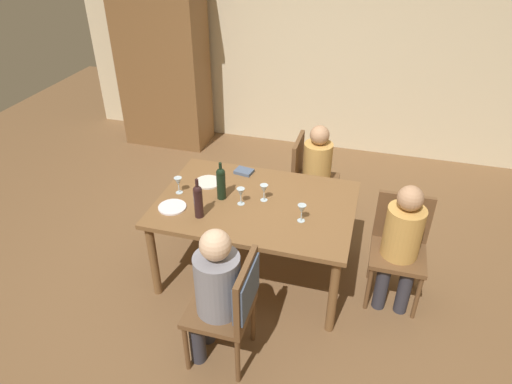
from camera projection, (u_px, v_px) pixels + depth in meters
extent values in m
plane|color=brown|center=(256.00, 270.00, 4.20)|extent=(10.00, 10.00, 0.00)
cube|color=beige|center=(316.00, 45.00, 5.71)|extent=(6.40, 0.12, 2.70)
cube|color=brown|center=(164.00, 67.00, 5.95)|extent=(1.10, 0.56, 2.10)
cube|color=brown|center=(256.00, 204.00, 3.80)|extent=(1.63, 1.13, 0.04)
cylinder|color=brown|center=(154.00, 260.00, 3.77)|extent=(0.07, 0.07, 0.72)
cylinder|color=brown|center=(333.00, 296.00, 3.43)|extent=(0.07, 0.07, 0.72)
cylinder|color=brown|center=(198.00, 197.00, 4.58)|extent=(0.07, 0.07, 0.72)
cylinder|color=brown|center=(347.00, 221.00, 4.24)|extent=(0.07, 0.07, 0.72)
cylinder|color=brown|center=(186.00, 348.00, 3.20)|extent=(0.04, 0.04, 0.44)
cylinder|color=brown|center=(206.00, 309.00, 3.51)|extent=(0.04, 0.04, 0.44)
cylinder|color=brown|center=(238.00, 360.00, 3.12)|extent=(0.04, 0.04, 0.44)
cylinder|color=brown|center=(253.00, 319.00, 3.42)|extent=(0.04, 0.04, 0.44)
cube|color=brown|center=(219.00, 310.00, 3.18)|extent=(0.44, 0.44, 0.04)
cube|color=brown|center=(246.00, 291.00, 3.01)|extent=(0.04, 0.44, 0.44)
cube|color=#4C5B75|center=(246.00, 288.00, 3.00)|extent=(0.07, 0.40, 0.31)
cylinder|color=brown|center=(335.00, 195.00, 4.87)|extent=(0.04, 0.04, 0.44)
cylinder|color=brown|center=(330.00, 215.00, 4.56)|extent=(0.04, 0.04, 0.44)
cylinder|color=brown|center=(300.00, 190.00, 4.96)|extent=(0.04, 0.04, 0.44)
cylinder|color=brown|center=(293.00, 209.00, 4.65)|extent=(0.04, 0.04, 0.44)
cube|color=brown|center=(316.00, 182.00, 4.63)|extent=(0.44, 0.44, 0.04)
cube|color=brown|center=(298.00, 159.00, 4.55)|extent=(0.04, 0.44, 0.44)
cylinder|color=brown|center=(417.00, 298.00, 3.61)|extent=(0.04, 0.04, 0.44)
cylinder|color=brown|center=(368.00, 288.00, 3.70)|extent=(0.04, 0.04, 0.44)
cylinder|color=brown|center=(416.00, 267.00, 3.92)|extent=(0.04, 0.04, 0.44)
cylinder|color=brown|center=(371.00, 259.00, 4.00)|extent=(0.04, 0.04, 0.44)
cube|color=brown|center=(398.00, 255.00, 3.68)|extent=(0.44, 0.44, 0.04)
cube|color=brown|center=(403.00, 217.00, 3.71)|extent=(0.44, 0.04, 0.44)
cylinder|color=#33333D|center=(197.00, 338.00, 3.27)|extent=(0.11, 0.11, 0.46)
cylinder|color=#33333D|center=(207.00, 318.00, 3.42)|extent=(0.11, 0.11, 0.46)
cylinder|color=gray|center=(218.00, 285.00, 3.05)|extent=(0.31, 0.31, 0.48)
sphere|color=beige|center=(215.00, 245.00, 2.87)|extent=(0.21, 0.21, 0.21)
cylinder|color=#33333D|center=(328.00, 199.00, 4.80)|extent=(0.10, 0.10, 0.46)
cylinder|color=#33333D|center=(326.00, 207.00, 4.66)|extent=(0.10, 0.10, 0.46)
cylinder|color=tan|center=(317.00, 164.00, 4.52)|extent=(0.28, 0.28, 0.43)
sphere|color=tan|center=(320.00, 135.00, 4.35)|extent=(0.19, 0.19, 0.19)
cylinder|color=#33333D|center=(404.00, 290.00, 3.67)|extent=(0.11, 0.11, 0.46)
cylinder|color=#33333D|center=(382.00, 286.00, 3.71)|extent=(0.11, 0.11, 0.46)
cylinder|color=tan|center=(403.00, 233.00, 3.55)|extent=(0.30, 0.30, 0.45)
sphere|color=tan|center=(410.00, 198.00, 3.38)|extent=(0.20, 0.20, 0.20)
cylinder|color=black|center=(221.00, 186.00, 3.78)|extent=(0.08, 0.08, 0.23)
sphere|color=black|center=(221.00, 173.00, 3.71)|extent=(0.08, 0.08, 0.08)
cylinder|color=black|center=(220.00, 167.00, 3.68)|extent=(0.03, 0.03, 0.08)
cylinder|color=black|center=(199.00, 204.00, 3.56)|extent=(0.07, 0.07, 0.23)
sphere|color=black|center=(197.00, 190.00, 3.49)|extent=(0.07, 0.07, 0.07)
cylinder|color=black|center=(197.00, 184.00, 3.46)|extent=(0.03, 0.03, 0.09)
cylinder|color=silver|center=(179.00, 192.00, 3.91)|extent=(0.06, 0.06, 0.00)
cylinder|color=silver|center=(179.00, 189.00, 3.89)|extent=(0.01, 0.01, 0.07)
cone|color=silver|center=(178.00, 182.00, 3.85)|extent=(0.07, 0.07, 0.07)
cylinder|color=silver|center=(301.00, 221.00, 3.57)|extent=(0.06, 0.06, 0.00)
cylinder|color=silver|center=(301.00, 217.00, 3.55)|extent=(0.01, 0.01, 0.07)
cone|color=silver|center=(302.00, 209.00, 3.51)|extent=(0.07, 0.07, 0.07)
cylinder|color=silver|center=(241.00, 204.00, 3.77)|extent=(0.06, 0.06, 0.00)
cylinder|color=silver|center=(241.00, 200.00, 3.75)|extent=(0.01, 0.01, 0.07)
cone|color=silver|center=(241.00, 193.00, 3.71)|extent=(0.07, 0.07, 0.07)
cylinder|color=silver|center=(264.00, 200.00, 3.81)|extent=(0.06, 0.06, 0.00)
cylinder|color=silver|center=(264.00, 196.00, 3.79)|extent=(0.01, 0.01, 0.07)
cone|color=silver|center=(264.00, 189.00, 3.75)|extent=(0.07, 0.07, 0.07)
cylinder|color=white|center=(172.00, 207.00, 3.71)|extent=(0.23, 0.23, 0.01)
cylinder|color=silver|center=(208.00, 182.00, 4.04)|extent=(0.23, 0.23, 0.01)
cube|color=#4C5B75|center=(244.00, 171.00, 4.19)|extent=(0.18, 0.15, 0.03)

